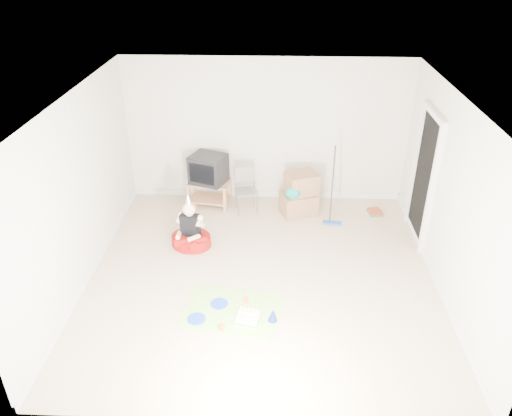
{
  "coord_description": "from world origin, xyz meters",
  "views": [
    {
      "loc": [
        0.17,
        -5.88,
        4.39
      ],
      "look_at": [
        -0.1,
        0.4,
        0.9
      ],
      "focal_mm": 35.0,
      "sensor_mm": 36.0,
      "label": 1
    }
  ],
  "objects_px": {
    "tv_stand": "(210,191)",
    "folding_chair": "(246,191)",
    "crt_tv": "(208,169)",
    "cardboard_boxes": "(299,195)",
    "seated_woman": "(191,235)",
    "birthday_cake": "(248,318)"
  },
  "relations": [
    {
      "from": "folding_chair",
      "to": "birthday_cake",
      "type": "bearing_deg",
      "value": -86.23
    },
    {
      "from": "crt_tv",
      "to": "folding_chair",
      "type": "bearing_deg",
      "value": 2.92
    },
    {
      "from": "folding_chair",
      "to": "birthday_cake",
      "type": "distance_m",
      "value": 2.9
    },
    {
      "from": "birthday_cake",
      "to": "seated_woman",
      "type": "bearing_deg",
      "value": 120.15
    },
    {
      "from": "crt_tv",
      "to": "birthday_cake",
      "type": "height_order",
      "value": "crt_tv"
    },
    {
      "from": "tv_stand",
      "to": "crt_tv",
      "type": "xyz_separation_m",
      "value": [
        0.0,
        -0.0,
        0.44
      ]
    },
    {
      "from": "tv_stand",
      "to": "folding_chair",
      "type": "height_order",
      "value": "folding_chair"
    },
    {
      "from": "cardboard_boxes",
      "to": "folding_chair",
      "type": "bearing_deg",
      "value": 178.48
    },
    {
      "from": "folding_chair",
      "to": "crt_tv",
      "type": "bearing_deg",
      "value": 161.5
    },
    {
      "from": "folding_chair",
      "to": "cardboard_boxes",
      "type": "relative_size",
      "value": 1.08
    },
    {
      "from": "folding_chair",
      "to": "seated_woman",
      "type": "distance_m",
      "value": 1.42
    },
    {
      "from": "tv_stand",
      "to": "cardboard_boxes",
      "type": "height_order",
      "value": "cardboard_boxes"
    },
    {
      "from": "seated_woman",
      "to": "tv_stand",
      "type": "bearing_deg",
      "value": 84.71
    },
    {
      "from": "cardboard_boxes",
      "to": "birthday_cake",
      "type": "bearing_deg",
      "value": -104.59
    },
    {
      "from": "seated_woman",
      "to": "folding_chair",
      "type": "bearing_deg",
      "value": 54.78
    },
    {
      "from": "birthday_cake",
      "to": "crt_tv",
      "type": "bearing_deg",
      "value": 105.73
    },
    {
      "from": "tv_stand",
      "to": "seated_woman",
      "type": "height_order",
      "value": "seated_woman"
    },
    {
      "from": "cardboard_boxes",
      "to": "seated_woman",
      "type": "height_order",
      "value": "seated_woman"
    },
    {
      "from": "cardboard_boxes",
      "to": "seated_woman",
      "type": "relative_size",
      "value": 0.82
    },
    {
      "from": "crt_tv",
      "to": "folding_chair",
      "type": "relative_size",
      "value": 0.73
    },
    {
      "from": "birthday_cake",
      "to": "tv_stand",
      "type": "bearing_deg",
      "value": 105.73
    },
    {
      "from": "crt_tv",
      "to": "cardboard_boxes",
      "type": "height_order",
      "value": "crt_tv"
    }
  ]
}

